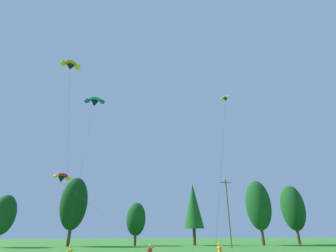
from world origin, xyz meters
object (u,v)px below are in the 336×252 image
object	(u,v)px
parafoil_kite_far_lime_white	(225,99)
parafoil_kite_high_orange	(71,65)
utility_pole	(228,210)
kite_flyer_far	(220,251)
parafoil_kite_low_teal	(95,102)
parafoil_kite_mid_red_yellow	(62,177)

from	to	relation	value
parafoil_kite_far_lime_white	parafoil_kite_high_orange	bearing A→B (deg)	-164.67
utility_pole	parafoil_kite_high_orange	bearing A→B (deg)	-148.28
kite_flyer_far	parafoil_kite_far_lime_white	size ratio (longest dim) A/B	0.07
parafoil_kite_far_lime_white	parafoil_kite_low_teal	world-z (taller)	parafoil_kite_far_lime_white
kite_flyer_far	parafoil_kite_high_orange	world-z (taller)	parafoil_kite_high_orange
parafoil_kite_low_teal	kite_flyer_far	bearing A→B (deg)	-35.55
parafoil_kite_high_orange	parafoil_kite_low_teal	bearing A→B (deg)	69.26
parafoil_kite_high_orange	parafoil_kite_mid_red_yellow	size ratio (longest dim) A/B	1.20
utility_pole	parafoil_kite_far_lime_white	size ratio (longest dim) A/B	0.52
kite_flyer_far	parafoil_kite_mid_red_yellow	size ratio (longest dim) A/B	0.09
parafoil_kite_high_orange	parafoil_kite_mid_red_yellow	world-z (taller)	parafoil_kite_high_orange
parafoil_kite_mid_red_yellow	parafoil_kite_low_teal	world-z (taller)	parafoil_kite_low_teal
utility_pole	parafoil_kite_mid_red_yellow	bearing A→B (deg)	-169.63
parafoil_kite_far_lime_white	kite_flyer_far	bearing A→B (deg)	-122.41
parafoil_kite_high_orange	utility_pole	bearing A→B (deg)	31.72
kite_flyer_far	parafoil_kite_far_lime_white	bearing A→B (deg)	57.59
parafoil_kite_high_orange	parafoil_kite_far_lime_white	xyz separation A→B (m)	(25.49, 6.99, 0.76)
kite_flyer_far	parafoil_kite_low_teal	world-z (taller)	parafoil_kite_low_teal
utility_pole	parafoil_kite_mid_red_yellow	xyz separation A→B (m)	(-29.98, -5.48, 4.34)
kite_flyer_far	parafoil_kite_high_orange	distance (m)	29.90
utility_pole	kite_flyer_far	world-z (taller)	utility_pole
parafoil_kite_high_orange	parafoil_kite_low_teal	distance (m)	7.65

